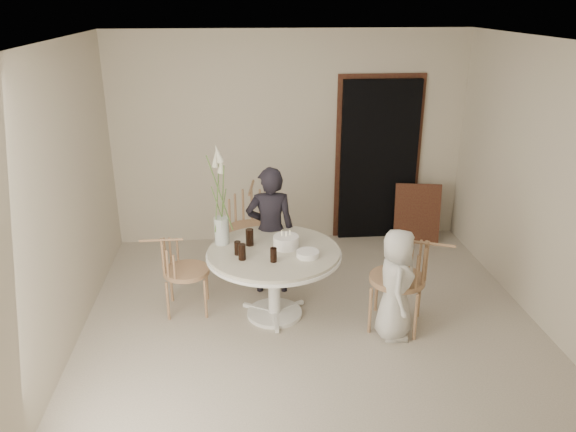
{
  "coord_description": "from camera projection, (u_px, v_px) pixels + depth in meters",
  "views": [
    {
      "loc": [
        -0.67,
        -4.74,
        3.04
      ],
      "look_at": [
        -0.21,
        0.3,
        1.06
      ],
      "focal_mm": 35.0,
      "sensor_mm": 36.0,
      "label": 1
    }
  ],
  "objects": [
    {
      "name": "table",
      "position": [
        274.0,
        261.0,
        5.53
      ],
      "size": [
        1.33,
        1.33,
        0.73
      ],
      "color": "white",
      "rests_on": "ground"
    },
    {
      "name": "chair_far",
      "position": [
        251.0,
        218.0,
        6.55
      ],
      "size": [
        0.59,
        0.63,
        0.98
      ],
      "rotation": [
        0.0,
        0.0,
        -0.13
      ],
      "color": "tan",
      "rests_on": "ground"
    },
    {
      "name": "door_trim",
      "position": [
        378.0,
        156.0,
        7.32
      ],
      "size": [
        1.12,
        0.03,
        2.22
      ],
      "primitive_type": "cube",
      "color": "brown",
      "rests_on": "ground"
    },
    {
      "name": "cola_tumbler_c",
      "position": [
        238.0,
        248.0,
        5.37
      ],
      "size": [
        0.06,
        0.06,
        0.14
      ],
      "primitive_type": "cylinder",
      "rotation": [
        0.0,
        0.0,
        -0.0
      ],
      "color": "black",
      "rests_on": "table"
    },
    {
      "name": "picture_frame",
      "position": [
        417.0,
        214.0,
        7.36
      ],
      "size": [
        0.61,
        0.28,
        0.78
      ],
      "primitive_type": "cube",
      "rotation": [
        -0.17,
        0.0,
        -0.19
      ],
      "color": "brown",
      "rests_on": "ground"
    },
    {
      "name": "girl",
      "position": [
        270.0,
        231.0,
        6.0
      ],
      "size": [
        0.53,
        0.35,
        1.42
      ],
      "primitive_type": "imported",
      "rotation": [
        0.0,
        0.0,
        3.12
      ],
      "color": "black",
      "rests_on": "ground"
    },
    {
      "name": "doorway",
      "position": [
        378.0,
        161.0,
        7.3
      ],
      "size": [
        1.0,
        0.1,
        2.1
      ],
      "primitive_type": "cube",
      "color": "black",
      "rests_on": "ground"
    },
    {
      "name": "chair_right",
      "position": [
        412.0,
        271.0,
        5.34
      ],
      "size": [
        0.67,
        0.65,
        0.93
      ],
      "rotation": [
        0.0,
        0.0,
        -1.95
      ],
      "color": "tan",
      "rests_on": "ground"
    },
    {
      "name": "ground",
      "position": [
        311.0,
        326.0,
        5.56
      ],
      "size": [
        4.5,
        4.5,
        0.0
      ],
      "primitive_type": "plane",
      "color": "beige",
      "rests_on": "ground"
    },
    {
      "name": "cola_tumbler_b",
      "position": [
        273.0,
        255.0,
        5.23
      ],
      "size": [
        0.07,
        0.07,
        0.14
      ],
      "primitive_type": "cylinder",
      "rotation": [
        0.0,
        0.0,
        -0.14
      ],
      "color": "black",
      "rests_on": "table"
    },
    {
      "name": "cola_tumbler_a",
      "position": [
        242.0,
        252.0,
        5.27
      ],
      "size": [
        0.08,
        0.08,
        0.16
      ],
      "primitive_type": "cylinder",
      "rotation": [
        0.0,
        0.0,
        0.07
      ],
      "color": "black",
      "rests_on": "table"
    },
    {
      "name": "birthday_cake",
      "position": [
        286.0,
        242.0,
        5.53
      ],
      "size": [
        0.25,
        0.25,
        0.17
      ],
      "rotation": [
        0.0,
        0.0,
        0.3
      ],
      "color": "white",
      "rests_on": "table"
    },
    {
      "name": "flower_vase",
      "position": [
        221.0,
        210.0,
        5.51
      ],
      "size": [
        0.15,
        0.15,
        1.03
      ],
      "rotation": [
        0.0,
        0.0,
        0.26
      ],
      "color": "silver",
      "rests_on": "table"
    },
    {
      "name": "plate_stack",
      "position": [
        308.0,
        254.0,
        5.35
      ],
      "size": [
        0.23,
        0.23,
        0.05
      ],
      "primitive_type": "cylinder",
      "rotation": [
        0.0,
        0.0,
        0.05
      ],
      "color": "white",
      "rests_on": "table"
    },
    {
      "name": "chair_left",
      "position": [
        174.0,
        264.0,
        5.66
      ],
      "size": [
        0.5,
        0.47,
        0.81
      ],
      "rotation": [
        0.0,
        0.0,
        1.58
      ],
      "color": "tan",
      "rests_on": "ground"
    },
    {
      "name": "room_shell",
      "position": [
        314.0,
        169.0,
        4.97
      ],
      "size": [
        4.5,
        4.5,
        4.5
      ],
      "color": "silver",
      "rests_on": "ground"
    },
    {
      "name": "boy",
      "position": [
        396.0,
        284.0,
        5.22
      ],
      "size": [
        0.44,
        0.59,
        1.09
      ],
      "primitive_type": "imported",
      "rotation": [
        0.0,
        0.0,
        1.38
      ],
      "color": "silver",
      "rests_on": "ground"
    },
    {
      "name": "cola_tumbler_d",
      "position": [
        250.0,
        237.0,
        5.57
      ],
      "size": [
        0.1,
        0.1,
        0.17
      ],
      "primitive_type": "cylinder",
      "rotation": [
        0.0,
        0.0,
        0.36
      ],
      "color": "black",
      "rests_on": "table"
    }
  ]
}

